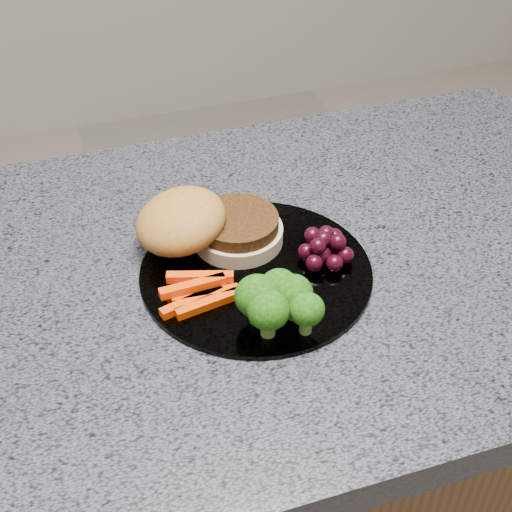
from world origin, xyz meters
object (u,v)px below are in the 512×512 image
at_px(island_cabinet, 193,508).
at_px(burger, 201,227).
at_px(plate, 256,272).
at_px(grape_bunch, 325,247).

bearing_deg(island_cabinet, burger, 42.28).
distance_m(plate, grape_bunch, 0.08).
xyz_separation_m(island_cabinet, plate, (0.10, -0.02, 0.47)).
bearing_deg(grape_bunch, burger, 152.33).
bearing_deg(grape_bunch, plate, 177.46).
xyz_separation_m(plate, grape_bunch, (0.08, -0.00, 0.02)).
xyz_separation_m(burger, grape_bunch, (0.13, -0.07, -0.01)).
distance_m(island_cabinet, grape_bunch, 0.52).
bearing_deg(grape_bunch, island_cabinet, 173.38).
bearing_deg(island_cabinet, plate, -10.02).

